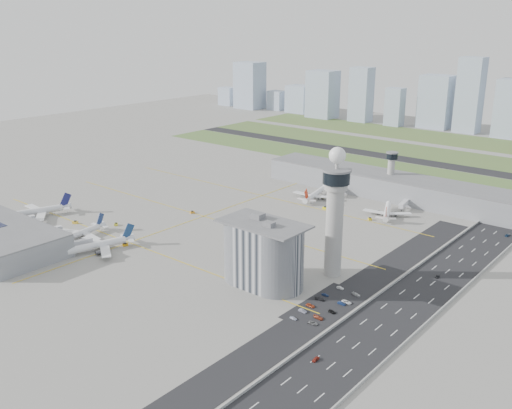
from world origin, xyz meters
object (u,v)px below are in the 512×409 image
Objects in this scene: jet_bridge_near_0 at (12,224)px; control_tower at (335,207)px; car_lot_8 at (332,312)px; tug_5 at (370,219)px; airplane_near_b at (79,230)px; jet_bridge_far_0 at (343,190)px; tug_3 at (192,212)px; car_lot_6 at (313,323)px; car_lot_1 at (303,311)px; car_lot_4 at (325,295)px; airplane_near_a at (34,208)px; car_hw_2 at (507,235)px; jet_bridge_near_1 at (38,236)px; tug_2 at (125,244)px; tug_0 at (75,222)px; car_lot_7 at (318,317)px; secondary_tower at (391,170)px; airplane_near_c at (96,241)px; car_hw_4 at (512,206)px; airplane_far_b at (387,208)px; car_lot_10 at (347,302)px; car_hw_0 at (316,359)px; car_lot_0 at (294,318)px; jet_bridge_near_2 at (68,248)px; tug_1 at (116,224)px; airplane_far_a at (316,191)px; car_lot_2 at (311,305)px; car_lot_11 at (356,294)px; car_lot_3 at (320,299)px; tug_4 at (325,208)px; jet_bridge_far_1 at (406,203)px; admin_building at (263,254)px; car_lot_9 at (342,303)px.

control_tower is at bearing -59.55° from jet_bridge_near_0.
tug_5 is at bearing 28.69° from car_lot_8.
jet_bridge_far_0 is (68.97, 176.43, -2.47)m from airplane_near_b.
tug_3 is 0.68× the size of car_lot_6.
car_lot_1 is at bearing 49.04° from car_lot_6.
car_lot_4 reaches higher than car_lot_6.
airplane_near_a is 292.05m from car_hw_2.
jet_bridge_far_0 is at bearing -13.77° from jet_bridge_near_1.
tug_2 is 0.79× the size of car_lot_8.
car_lot_7 is at bearing -121.78° from tug_0.
control_tower is at bearing -73.52° from secondary_tower.
car_hw_4 is (150.23, 227.78, -5.39)m from airplane_near_c.
airplane_far_b reaches higher than car_lot_10.
car_hw_0 is 238.96m from car_hw_4.
car_lot_8 is at bearing -57.64° from control_tower.
car_hw_4 is (105.01, 46.30, -2.22)m from jet_bridge_far_0.
car_lot_0 is at bearing -103.68° from car_hw_2.
jet_bridge_near_2 is 3.08× the size of car_lot_7.
car_lot_6 is (145.83, 21.77, -2.27)m from jet_bridge_near_2.
tug_1 is (53.18, 23.60, -5.56)m from airplane_near_a.
airplane_far_b is at bearing -102.29° from tug_2.
airplane_far_a is 9.22× the size of car_lot_2.
control_tower is 16.24× the size of car_lot_1.
jet_bridge_far_0 is at bearing -34.36° from airplane_far_a.
car_lot_10 is 1.11× the size of car_lot_11.
airplane_near_c reaches higher than jet_bridge_far_0.
airplane_near_c is 41.96m from tug_1.
car_lot_3 is 22.23m from car_lot_6.
tug_0 reaches higher than car_lot_8.
car_lot_7 is at bearing 179.74° from tug_3.
tug_2 is at bearing 154.88° from tug_4.
secondary_tower reaches higher than airplane_near_a.
jet_bridge_near_2 is 219.71m from jet_bridge_far_1.
airplane_far_b is (172.55, 148.52, -1.28)m from airplane_near_a.
admin_building is 3.00× the size of jet_bridge_near_1.
airplane_far_a reaches higher than jet_bridge_near_0.
car_lot_9 is at bearing 107.61° from car_hw_0.
jet_bridge_near_1 is 210.89m from jet_bridge_far_0.
airplane_near_a is 44.55m from jet_bridge_near_1.
tug_4 is at bearing 174.90° from airplane_near_c.
airplane_near_c is at bearing -110.15° from secondary_tower.
jet_bridge_far_0 is 193.84m from car_lot_6.
car_lot_7 is at bearing 3.54° from jet_bridge_far_1.
car_lot_7 is at bearing -72.46° from jet_bridge_near_0.
car_lot_3 is at bearing -67.98° from jet_bridge_near_0.
airplane_near_b is 2.72× the size of jet_bridge_far_1.
car_lot_9 is at bearing -67.85° from jet_bridge_near_0.
airplane_far_a is at bearing 45.55° from tug_4.
tug_2 is at bearing 88.01° from car_lot_3.
jet_bridge_near_0 is 110.31m from tug_3.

